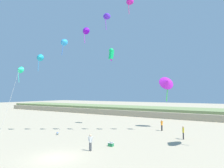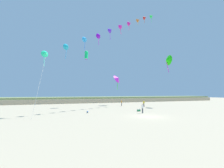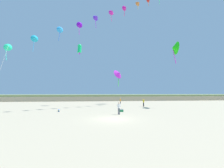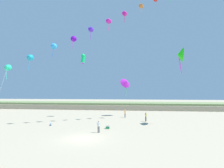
# 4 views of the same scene
# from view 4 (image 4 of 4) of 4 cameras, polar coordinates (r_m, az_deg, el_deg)

# --- Properties ---
(ground_plane) EXTENTS (240.00, 240.00, 0.00)m
(ground_plane) POSITION_cam_4_polar(r_m,az_deg,el_deg) (22.11, -9.74, -17.22)
(ground_plane) COLOR tan
(dune_ridge) EXTENTS (120.00, 13.49, 2.11)m
(dune_ridge) POSITION_cam_4_polar(r_m,az_deg,el_deg) (61.31, 1.59, -7.00)
(dune_ridge) COLOR tan
(dune_ridge) RESTS_ON ground
(person_near_left) EXTENTS (0.60, 0.25, 1.71)m
(person_near_left) POSITION_cam_4_polar(r_m,az_deg,el_deg) (24.83, -4.40, -13.31)
(person_near_left) COLOR #474C56
(person_near_left) RESTS_ON ground
(person_near_right) EXTENTS (0.31, 0.58, 1.72)m
(person_near_right) POSITION_cam_4_polar(r_m,az_deg,el_deg) (34.74, 10.98, -10.25)
(person_near_right) COLOR black
(person_near_right) RESTS_ON ground
(person_mid_center) EXTENTS (0.26, 0.60, 1.74)m
(person_mid_center) POSITION_cam_4_polar(r_m,az_deg,el_deg) (39.18, 4.27, -9.42)
(person_mid_center) COLOR black
(person_mid_center) RESTS_ON ground
(kite_banner_string) EXTENTS (31.14, 15.03, 28.03)m
(kite_banner_string) POSITION_cam_4_polar(r_m,az_deg,el_deg) (35.56, -3.79, 18.78)
(kite_banner_string) COLOR #1FE89C
(large_kite_low_lead) EXTENTS (1.36, 1.41, 2.55)m
(large_kite_low_lead) POSITION_cam_4_polar(r_m,az_deg,el_deg) (41.93, -9.43, 8.13)
(large_kite_low_lead) COLOR #12CF66
(large_kite_mid_trail) EXTENTS (3.25, 3.18, 4.72)m
(large_kite_mid_trail) POSITION_cam_4_polar(r_m,az_deg,el_deg) (42.00, 4.54, 0.54)
(large_kite_mid_trail) COLOR #B521BF
(large_kite_high_solo) EXTENTS (1.44, 2.81, 4.71)m
(large_kite_high_solo) POSITION_cam_4_polar(r_m,az_deg,el_deg) (33.82, 21.33, 8.89)
(large_kite_high_solo) COLOR #1CE110
(beach_cooler) EXTENTS (0.58, 0.41, 0.46)m
(beach_cooler) POSITION_cam_4_polar(r_m,az_deg,el_deg) (27.41, -1.44, -13.97)
(beach_cooler) COLOR #23844C
(beach_cooler) RESTS_ON ground
(beach_ball) EXTENTS (0.36, 0.36, 0.36)m
(beach_ball) POSITION_cam_4_polar(r_m,az_deg,el_deg) (31.57, -19.38, -12.39)
(beach_ball) COLOR blue
(beach_ball) RESTS_ON ground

